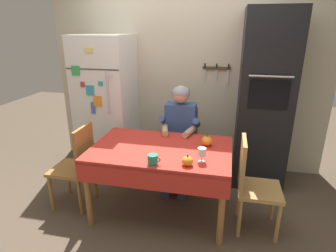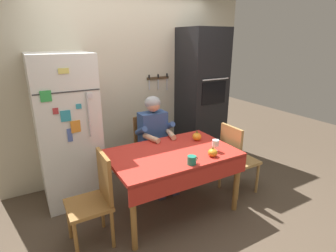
{
  "view_description": "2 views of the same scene",
  "coord_description": "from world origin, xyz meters",
  "px_view_note": "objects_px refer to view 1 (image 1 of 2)",
  "views": [
    {
      "loc": [
        0.62,
        -2.41,
        1.89
      ],
      "look_at": [
        0.04,
        0.26,
        0.92
      ],
      "focal_mm": 29.89,
      "sensor_mm": 36.0,
      "label": 1
    },
    {
      "loc": [
        -1.39,
        -2.26,
        1.95
      ],
      "look_at": [
        -0.02,
        0.14,
        1.03
      ],
      "focal_mm": 28.5,
      "sensor_mm": 36.0,
      "label": 2
    }
  ],
  "objects_px": {
    "seated_person": "(180,129)",
    "pumpkin_large": "(187,161)",
    "chair_behind_person": "(182,140)",
    "dining_table": "(160,156)",
    "coffee_mug": "(153,160)",
    "wine_glass": "(202,152)",
    "chair_left_side": "(77,163)",
    "pumpkin_medium": "(207,141)",
    "wall_oven": "(264,101)",
    "chair_right_side": "(252,182)",
    "refrigerator": "(107,105)"
  },
  "relations": [
    {
      "from": "dining_table",
      "to": "seated_person",
      "type": "bearing_deg",
      "value": 81.64
    },
    {
      "from": "chair_right_side",
      "to": "pumpkin_large",
      "type": "distance_m",
      "value": 0.69
    },
    {
      "from": "refrigerator",
      "to": "pumpkin_large",
      "type": "bearing_deg",
      "value": -43.07
    },
    {
      "from": "coffee_mug",
      "to": "pumpkin_medium",
      "type": "xyz_separation_m",
      "value": [
        0.43,
        0.52,
        0.0
      ]
    },
    {
      "from": "chair_right_side",
      "to": "pumpkin_large",
      "type": "relative_size",
      "value": 8.62
    },
    {
      "from": "refrigerator",
      "to": "pumpkin_large",
      "type": "relative_size",
      "value": 16.69
    },
    {
      "from": "coffee_mug",
      "to": "wine_glass",
      "type": "distance_m",
      "value": 0.44
    },
    {
      "from": "dining_table",
      "to": "chair_right_side",
      "type": "bearing_deg",
      "value": -4.02
    },
    {
      "from": "coffee_mug",
      "to": "chair_right_side",
      "type": "bearing_deg",
      "value": 17.81
    },
    {
      "from": "coffee_mug",
      "to": "pumpkin_large",
      "type": "xyz_separation_m",
      "value": [
        0.3,
        0.04,
        -0.0
      ]
    },
    {
      "from": "wall_oven",
      "to": "chair_left_side",
      "type": "bearing_deg",
      "value": -152.99
    },
    {
      "from": "pumpkin_large",
      "to": "pumpkin_medium",
      "type": "relative_size",
      "value": 0.9
    },
    {
      "from": "wine_glass",
      "to": "pumpkin_medium",
      "type": "relative_size",
      "value": 1.12
    },
    {
      "from": "coffee_mug",
      "to": "chair_behind_person",
      "type": "bearing_deg",
      "value": 86.39
    },
    {
      "from": "dining_table",
      "to": "coffee_mug",
      "type": "bearing_deg",
      "value": -87.22
    },
    {
      "from": "dining_table",
      "to": "wine_glass",
      "type": "height_order",
      "value": "wine_glass"
    },
    {
      "from": "wall_oven",
      "to": "wine_glass",
      "type": "distance_m",
      "value": 1.31
    },
    {
      "from": "chair_behind_person",
      "to": "seated_person",
      "type": "xyz_separation_m",
      "value": [
        -0.0,
        -0.19,
        0.23
      ]
    },
    {
      "from": "refrigerator",
      "to": "coffee_mug",
      "type": "distance_m",
      "value": 1.57
    },
    {
      "from": "dining_table",
      "to": "pumpkin_medium",
      "type": "relative_size",
      "value": 11.67
    },
    {
      "from": "wall_oven",
      "to": "chair_behind_person",
      "type": "relative_size",
      "value": 2.26
    },
    {
      "from": "chair_behind_person",
      "to": "pumpkin_medium",
      "type": "bearing_deg",
      "value": -59.93
    },
    {
      "from": "pumpkin_medium",
      "to": "seated_person",
      "type": "bearing_deg",
      "value": 129.75
    },
    {
      "from": "wall_oven",
      "to": "pumpkin_medium",
      "type": "relative_size",
      "value": 17.51
    },
    {
      "from": "wine_glass",
      "to": "coffee_mug",
      "type": "bearing_deg",
      "value": -161.33
    },
    {
      "from": "coffee_mug",
      "to": "pumpkin_medium",
      "type": "height_order",
      "value": "pumpkin_medium"
    },
    {
      "from": "wine_glass",
      "to": "pumpkin_medium",
      "type": "bearing_deg",
      "value": 87.55
    },
    {
      "from": "coffee_mug",
      "to": "pumpkin_large",
      "type": "height_order",
      "value": "pumpkin_large"
    },
    {
      "from": "wall_oven",
      "to": "coffee_mug",
      "type": "bearing_deg",
      "value": -129.13
    },
    {
      "from": "coffee_mug",
      "to": "wine_glass",
      "type": "bearing_deg",
      "value": 18.67
    },
    {
      "from": "refrigerator",
      "to": "wine_glass",
      "type": "xyz_separation_m",
      "value": [
        1.38,
        -1.09,
        -0.07
      ]
    },
    {
      "from": "chair_right_side",
      "to": "wine_glass",
      "type": "height_order",
      "value": "chair_right_side"
    },
    {
      "from": "wine_glass",
      "to": "wall_oven",
      "type": "bearing_deg",
      "value": 61.33
    },
    {
      "from": "chair_right_side",
      "to": "wine_glass",
      "type": "distance_m",
      "value": 0.59
    },
    {
      "from": "wall_oven",
      "to": "dining_table",
      "type": "height_order",
      "value": "wall_oven"
    },
    {
      "from": "chair_left_side",
      "to": "wine_glass",
      "type": "xyz_separation_m",
      "value": [
        1.33,
        -0.14,
        0.32
      ]
    },
    {
      "from": "chair_behind_person",
      "to": "chair_left_side",
      "type": "height_order",
      "value": "same"
    },
    {
      "from": "pumpkin_medium",
      "to": "chair_behind_person",
      "type": "bearing_deg",
      "value": 120.07
    },
    {
      "from": "wall_oven",
      "to": "chair_right_side",
      "type": "height_order",
      "value": "wall_oven"
    },
    {
      "from": "coffee_mug",
      "to": "wine_glass",
      "type": "height_order",
      "value": "wine_glass"
    },
    {
      "from": "dining_table",
      "to": "wine_glass",
      "type": "bearing_deg",
      "value": -25.57
    },
    {
      "from": "seated_person",
      "to": "pumpkin_large",
      "type": "distance_m",
      "value": 0.94
    },
    {
      "from": "pumpkin_large",
      "to": "dining_table",
      "type": "bearing_deg",
      "value": 136.47
    },
    {
      "from": "chair_left_side",
      "to": "pumpkin_medium",
      "type": "height_order",
      "value": "chair_left_side"
    },
    {
      "from": "dining_table",
      "to": "pumpkin_large",
      "type": "xyz_separation_m",
      "value": [
        0.32,
        -0.3,
        0.13
      ]
    },
    {
      "from": "chair_right_side",
      "to": "pumpkin_large",
      "type": "bearing_deg",
      "value": -157.69
    },
    {
      "from": "refrigerator",
      "to": "pumpkin_medium",
      "type": "height_order",
      "value": "refrigerator"
    },
    {
      "from": "chair_behind_person",
      "to": "coffee_mug",
      "type": "relative_size",
      "value": 7.9
    },
    {
      "from": "wine_glass",
      "to": "pumpkin_large",
      "type": "relative_size",
      "value": 1.25
    },
    {
      "from": "chair_behind_person",
      "to": "pumpkin_large",
      "type": "bearing_deg",
      "value": -78.16
    }
  ]
}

